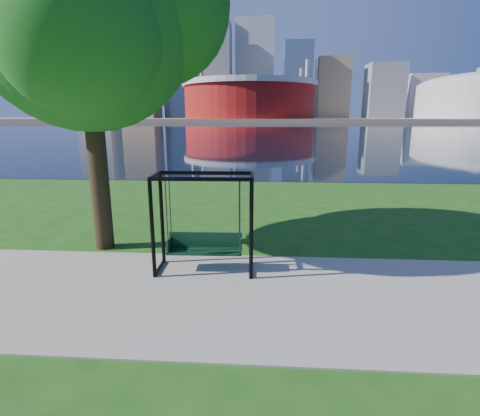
{
  "coord_description": "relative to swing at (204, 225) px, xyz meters",
  "views": [
    {
      "loc": [
        0.66,
        -6.82,
        3.23
      ],
      "look_at": [
        0.19,
        0.0,
        1.56
      ],
      "focal_mm": 28.0,
      "sensor_mm": 36.0,
      "label": 1
    }
  ],
  "objects": [
    {
      "name": "path",
      "position": [
        0.6,
        -1.12,
        -1.0
      ],
      "size": [
        120.0,
        4.0,
        0.03
      ],
      "primitive_type": "cube",
      "color": "#9E937F",
      "rests_on": "ground"
    },
    {
      "name": "river",
      "position": [
        0.6,
        101.38,
        -1.01
      ],
      "size": [
        900.0,
        180.0,
        0.02
      ],
      "primitive_type": "cube",
      "color": "black",
      "rests_on": "ground"
    },
    {
      "name": "ground",
      "position": [
        0.6,
        -0.62,
        -1.02
      ],
      "size": [
        900.0,
        900.0,
        0.0
      ],
      "primitive_type": "plane",
      "color": "#1E5114",
      "rests_on": "ground"
    },
    {
      "name": "skyline",
      "position": [
        -3.67,
        318.77,
        34.87
      ],
      "size": [
        392.0,
        66.0,
        96.5
      ],
      "color": "gray",
      "rests_on": "far_bank"
    },
    {
      "name": "park_tree",
      "position": [
        -2.84,
        1.37,
        4.46
      ],
      "size": [
        6.35,
        5.73,
        7.88
      ],
      "color": "black",
      "rests_on": "ground"
    },
    {
      "name": "swing",
      "position": [
        0.0,
        0.0,
        0.0
      ],
      "size": [
        2.08,
        0.95,
        2.1
      ],
      "rotation": [
        0.0,
        0.0,
        0.03
      ],
      "color": "black",
      "rests_on": "ground"
    },
    {
      "name": "far_bank",
      "position": [
        0.6,
        305.38,
        -0.02
      ],
      "size": [
        900.0,
        228.0,
        2.0
      ],
      "primitive_type": "cube",
      "color": "#937F60",
      "rests_on": "ground"
    },
    {
      "name": "stadium",
      "position": [
        -9.4,
        234.38,
        13.21
      ],
      "size": [
        83.0,
        83.0,
        32.0
      ],
      "color": "maroon",
      "rests_on": "far_bank"
    }
  ]
}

